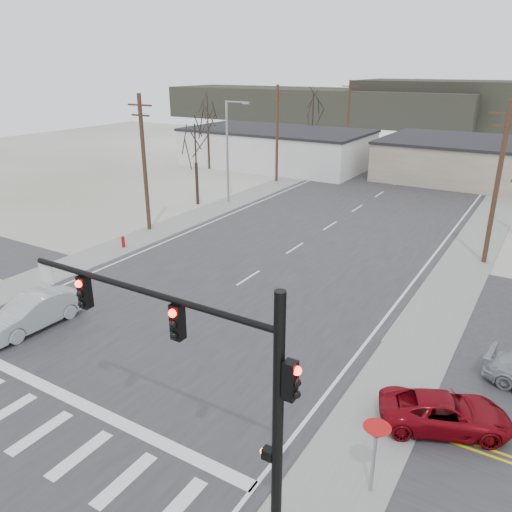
{
  "coord_description": "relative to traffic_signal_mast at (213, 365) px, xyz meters",
  "views": [
    {
      "loc": [
        14.48,
        -14.91,
        11.79
      ],
      "look_at": [
        1.98,
        5.61,
        2.6
      ],
      "focal_mm": 35.0,
      "sensor_mm": 36.0,
      "label": 1
    }
  ],
  "objects": [
    {
      "name": "ground",
      "position": [
        -7.89,
        6.2,
        -4.67
      ],
      "size": [
        140.0,
        140.0,
        0.0
      ],
      "primitive_type": "plane",
      "color": "silver",
      "rests_on": "ground"
    },
    {
      "name": "main_road",
      "position": [
        -7.89,
        21.2,
        -4.65
      ],
      "size": [
        18.0,
        110.0,
        0.05
      ],
      "primitive_type": "cube",
      "color": "#2A2A2D",
      "rests_on": "ground"
    },
    {
      "name": "cross_road",
      "position": [
        -7.89,
        6.2,
        -4.65
      ],
      "size": [
        90.0,
        10.0,
        0.04
      ],
      "primitive_type": "cube",
      "color": "#2A2A2D",
      "rests_on": "ground"
    },
    {
      "name": "sidewalk_left",
      "position": [
        -18.49,
        26.2,
        -4.64
      ],
      "size": [
        3.0,
        90.0,
        0.06
      ],
      "primitive_type": "cube",
      "color": "gray",
      "rests_on": "ground"
    },
    {
      "name": "sidewalk_right",
      "position": [
        2.71,
        26.2,
        -4.64
      ],
      "size": [
        3.0,
        90.0,
        0.06
      ],
      "primitive_type": "cube",
      "color": "gray",
      "rests_on": "ground"
    },
    {
      "name": "traffic_signal_mast",
      "position": [
        0.0,
        0.0,
        0.0
      ],
      "size": [
        8.95,
        0.43,
        7.2
      ],
      "color": "black",
      "rests_on": "ground"
    },
    {
      "name": "fire_hydrant",
      "position": [
        -18.09,
        14.2,
        -4.22
      ],
      "size": [
        0.24,
        0.24,
        0.87
      ],
      "color": "#A50C0C",
      "rests_on": "ground"
    },
    {
      "name": "yield_sign",
      "position": [
        3.61,
        2.7,
        -2.61
      ],
      "size": [
        0.8,
        0.8,
        2.35
      ],
      "color": "gray",
      "rests_on": "ground"
    },
    {
      "name": "building_left_far",
      "position": [
        -23.89,
        46.2,
        -2.42
      ],
      "size": [
        22.3,
        12.3,
        4.5
      ],
      "color": "silver",
      "rests_on": "ground"
    },
    {
      "name": "building_right_far",
      "position": [
        2.11,
        50.2,
        -2.52
      ],
      "size": [
        26.3,
        14.3,
        4.3
      ],
      "color": "#BBAB8F",
      "rests_on": "ground"
    },
    {
      "name": "upole_left_b",
      "position": [
        -19.39,
        18.2,
        0.55
      ],
      "size": [
        2.2,
        0.3,
        10.0
      ],
      "color": "#472D21",
      "rests_on": "ground"
    },
    {
      "name": "upole_left_c",
      "position": [
        -19.39,
        38.2,
        0.55
      ],
      "size": [
        2.2,
        0.3,
        10.0
      ],
      "color": "#472D21",
      "rests_on": "ground"
    },
    {
      "name": "upole_left_d",
      "position": [
        -19.39,
        58.2,
        0.55
      ],
      "size": [
        2.2,
        0.3,
        10.0
      ],
      "color": "#472D21",
      "rests_on": "ground"
    },
    {
      "name": "upole_right_a",
      "position": [
        3.61,
        24.2,
        0.55
      ],
      "size": [
        2.2,
        0.3,
        10.0
      ],
      "color": "#472D21",
      "rests_on": "ground"
    },
    {
      "name": "streetlight_main",
      "position": [
        -18.69,
        28.2,
        0.41
      ],
      "size": [
        2.4,
        0.25,
        9.0
      ],
      "color": "gray",
      "rests_on": "ground"
    },
    {
      "name": "tree_left_near",
      "position": [
        -20.89,
        26.2,
        0.55
      ],
      "size": [
        3.3,
        3.3,
        7.35
      ],
      "color": "#2E231C",
      "rests_on": "ground"
    },
    {
      "name": "tree_left_far",
      "position": [
        -21.89,
        52.2,
        1.61
      ],
      "size": [
        3.96,
        3.96,
        8.82
      ],
      "color": "#2E231C",
      "rests_on": "ground"
    },
    {
      "name": "tree_left_mid",
      "position": [
        -29.89,
        40.2,
        1.61
      ],
      "size": [
        3.96,
        3.96,
        8.82
      ],
      "color": "#2E231C",
      "rests_on": "ground"
    },
    {
      "name": "hill_left",
      "position": [
        -42.89,
        98.2,
        -1.17
      ],
      "size": [
        70.0,
        18.0,
        7.0
      ],
      "primitive_type": "cube",
      "color": "#333026",
      "rests_on": "ground"
    },
    {
      "name": "sedan_crossing",
      "position": [
        -13.51,
        3.84,
        -3.83
      ],
      "size": [
        1.81,
        4.88,
        1.6
      ],
      "primitive_type": "imported",
      "rotation": [
        0.0,
        0.0,
        -0.02
      ],
      "color": "#9EA5A9",
      "rests_on": "main_road"
    },
    {
      "name": "car_far_a",
      "position": [
        -9.12,
        51.51,
        -3.9
      ],
      "size": [
        3.39,
        5.41,
        1.46
      ],
      "primitive_type": "imported",
      "rotation": [
        0.0,
        0.0,
        3.43
      ],
      "color": "black",
      "rests_on": "main_road"
    },
    {
      "name": "car_far_b",
      "position": [
        -13.18,
        57.95,
        -4.01
      ],
      "size": [
        2.5,
        3.91,
        1.24
      ],
      "primitive_type": "imported",
      "rotation": [
        0.0,
        0.0,
        -0.31
      ],
      "color": "black",
      "rests_on": "main_road"
    },
    {
      "name": "car_parked_red",
      "position": [
        4.81,
        6.69,
        -4.03
      ],
      "size": [
        4.84,
        3.62,
        1.22
      ],
      "primitive_type": "imported",
      "rotation": [
        0.0,
        0.0,
        1.98
      ],
      "color": "maroon",
      "rests_on": "parking_lot"
    }
  ]
}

